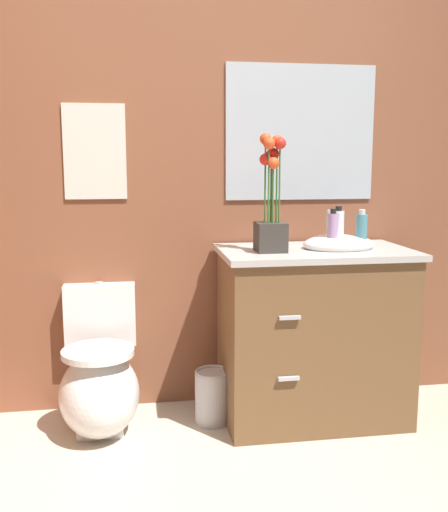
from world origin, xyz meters
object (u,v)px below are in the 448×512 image
Objects in this scene: soap_bottle at (361,231)px; hand_wash_bottle at (338,228)px; flower_vase at (271,207)px; trash_bin at (213,396)px; vanity_cabinet at (314,332)px; wall_mirror at (301,133)px; toilet at (100,382)px; lotion_bottle at (333,231)px; wall_poster at (95,152)px.

soap_bottle is 0.14m from hand_wash_bottle.
flower_vase is 2.06× the size of trash_bin.
flower_vase is at bearing -169.45° from vanity_cabinet.
wall_mirror reaches higher than vanity_cabinet.
toilet is 0.65× the size of vanity_cabinet.
soap_bottle reaches higher than vanity_cabinet.
hand_wash_bottle is 0.75× the size of trash_bin.
wall_mirror reaches higher than soap_bottle.
soap_bottle is at bearing -59.02° from hand_wash_bottle.
soap_bottle is (0.46, 0.01, -0.12)m from flower_vase.
hand_wash_bottle is at bearing 19.23° from flower_vase.
vanity_cabinet is at bearing 10.55° from flower_vase.
wall_mirror is at bearing 125.86° from hand_wash_bottle.
flower_vase is 2.77× the size of lotion_bottle.
trash_bin is 0.34× the size of wall_mirror.
toilet is at bearing 176.53° from lotion_bottle.
flower_vase is at bearing -178.62° from soap_bottle.
vanity_cabinet is at bearing 148.35° from lotion_bottle.
vanity_cabinet is 5.41× the size of soap_bottle.
flower_vase is 0.48m from soap_bottle.
lotion_bottle is at bearing -119.93° from hand_wash_bottle.
trash_bin is (-0.51, 0.02, -0.31)m from vanity_cabinet.
flower_vase is (0.83, -0.07, 0.84)m from toilet.
wall_poster is at bearing 180.00° from wall_mirror.
flower_vase is 1.18× the size of wall_poster.
wall_mirror reaches higher than hand_wash_bottle.
vanity_cabinet is 1.89× the size of flower_vase.
flower_vase reaches higher than toilet.
lotion_bottle reaches higher than vanity_cabinet.
wall_poster is (-0.55, 0.28, 1.21)m from trash_bin.
hand_wash_bottle reaches higher than toilet.
hand_wash_bottle is 0.25× the size of wall_mirror.
toilet is 3.40× the size of hand_wash_bottle.
soap_bottle is 0.15m from lotion_bottle.
lotion_bottle is at bearing -77.99° from wall_mirror.
wall_poster is (0.00, 0.27, 1.11)m from toilet.
wall_poster is 0.59× the size of wall_mirror.
toilet is 2.54× the size of trash_bin.
wall_mirror is (-0.00, 0.29, 1.00)m from vanity_cabinet.
vanity_cabinet is 5.23× the size of lotion_bottle.
hand_wash_bottle is 0.43× the size of wall_poster.
vanity_cabinet is at bearing -148.27° from hand_wash_bottle.
trash_bin is (-0.27, 0.06, -0.95)m from flower_vase.
lotion_bottle reaches higher than soap_bottle.
wall_poster reaches higher than soap_bottle.
lotion_bottle is 0.25× the size of wall_mirror.
toilet is at bearing 179.19° from trash_bin.
trash_bin is (-0.73, 0.05, -0.83)m from soap_bottle.
wall_mirror is (-0.22, 0.33, 0.49)m from soap_bottle.
flower_vase is at bearing -4.92° from toilet.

